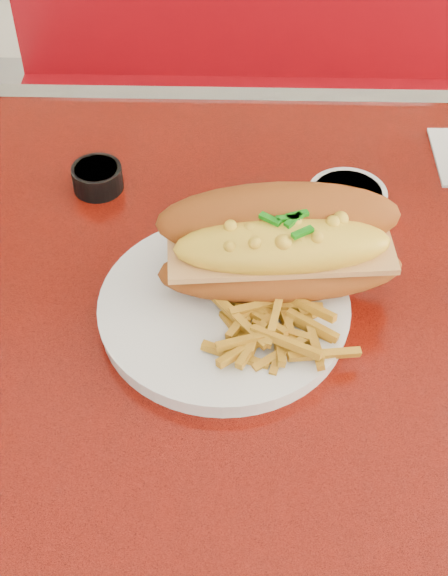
{
  "coord_description": "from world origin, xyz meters",
  "views": [
    {
      "loc": [
        -0.14,
        -0.52,
        1.37
      ],
      "look_at": [
        -0.15,
        0.01,
        0.81
      ],
      "focal_mm": 50.0,
      "sensor_mm": 36.0,
      "label": 1
    }
  ],
  "objects_px": {
    "booth_bench_far": "(306,184)",
    "sauce_cup_left": "(97,177)",
    "dinner_plate": "(224,309)",
    "fork": "(281,319)",
    "gravy_ramekin": "(346,207)",
    "diner_table": "(360,418)",
    "mac_hoagie": "(280,244)"
  },
  "relations": [
    {
      "from": "mac_hoagie",
      "to": "sauce_cup_left",
      "type": "bearing_deg",
      "value": 137.8
    },
    {
      "from": "fork",
      "to": "sauce_cup_left",
      "type": "distance_m",
      "value": 0.3
    },
    {
      "from": "mac_hoagie",
      "to": "sauce_cup_left",
      "type": "height_order",
      "value": "mac_hoagie"
    },
    {
      "from": "diner_table",
      "to": "fork",
      "type": "bearing_deg",
      "value": -174.03
    },
    {
      "from": "dinner_plate",
      "to": "diner_table",
      "type": "bearing_deg",
      "value": -3.16
    },
    {
      "from": "gravy_ramekin",
      "to": "sauce_cup_left",
      "type": "xyz_separation_m",
      "value": [
        -0.28,
        0.06,
        -0.01
      ]
    },
    {
      "from": "sauce_cup_left",
      "to": "gravy_ramekin",
      "type": "bearing_deg",
      "value": -11.53
    },
    {
      "from": "diner_table",
      "to": "sauce_cup_left",
      "type": "bearing_deg",
      "value": 146.32
    },
    {
      "from": "dinner_plate",
      "to": "mac_hoagie",
      "type": "height_order",
      "value": "mac_hoagie"
    },
    {
      "from": "dinner_plate",
      "to": "sauce_cup_left",
      "type": "bearing_deg",
      "value": 127.75
    },
    {
      "from": "diner_table",
      "to": "dinner_plate",
      "type": "relative_size",
      "value": 3.82
    },
    {
      "from": "booth_bench_far",
      "to": "dinner_plate",
      "type": "relative_size",
      "value": 3.73
    },
    {
      "from": "diner_table",
      "to": "gravy_ramekin",
      "type": "height_order",
      "value": "gravy_ramekin"
    },
    {
      "from": "booth_bench_far",
      "to": "mac_hoagie",
      "type": "height_order",
      "value": "booth_bench_far"
    },
    {
      "from": "diner_table",
      "to": "mac_hoagie",
      "type": "bearing_deg",
      "value": 155.01
    },
    {
      "from": "dinner_plate",
      "to": "fork",
      "type": "relative_size",
      "value": 2.58
    },
    {
      "from": "diner_table",
      "to": "dinner_plate",
      "type": "distance_m",
      "value": 0.23
    },
    {
      "from": "dinner_plate",
      "to": "sauce_cup_left",
      "type": "height_order",
      "value": "sauce_cup_left"
    },
    {
      "from": "fork",
      "to": "mac_hoagie",
      "type": "bearing_deg",
      "value": 15.46
    },
    {
      "from": "gravy_ramekin",
      "to": "sauce_cup_left",
      "type": "height_order",
      "value": "gravy_ramekin"
    },
    {
      "from": "booth_bench_far",
      "to": "gravy_ramekin",
      "type": "height_order",
      "value": "booth_bench_far"
    },
    {
      "from": "diner_table",
      "to": "mac_hoagie",
      "type": "xyz_separation_m",
      "value": [
        -0.1,
        0.05,
        0.22
      ]
    },
    {
      "from": "booth_bench_far",
      "to": "sauce_cup_left",
      "type": "bearing_deg",
      "value": -116.72
    },
    {
      "from": "dinner_plate",
      "to": "sauce_cup_left",
      "type": "relative_size",
      "value": 4.23
    },
    {
      "from": "gravy_ramekin",
      "to": "dinner_plate",
      "type": "bearing_deg",
      "value": -133.12
    },
    {
      "from": "diner_table",
      "to": "fork",
      "type": "xyz_separation_m",
      "value": [
        -0.1,
        -0.01,
        0.18
      ]
    },
    {
      "from": "dinner_plate",
      "to": "fork",
      "type": "height_order",
      "value": "same"
    },
    {
      "from": "booth_bench_far",
      "to": "gravy_ramekin",
      "type": "relative_size",
      "value": 12.38
    },
    {
      "from": "booth_bench_far",
      "to": "dinner_plate",
      "type": "xyz_separation_m",
      "value": [
        -0.15,
        -0.8,
        0.49
      ]
    },
    {
      "from": "mac_hoagie",
      "to": "sauce_cup_left",
      "type": "relative_size",
      "value": 3.28
    },
    {
      "from": "gravy_ramekin",
      "to": "fork",
      "type": "bearing_deg",
      "value": -115.27
    },
    {
      "from": "dinner_plate",
      "to": "fork",
      "type": "distance_m",
      "value": 0.06
    }
  ]
}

